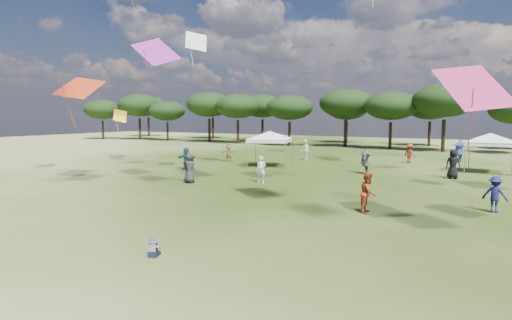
% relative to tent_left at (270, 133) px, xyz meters
% --- Properties ---
extents(ground, '(140.00, 140.00, 0.00)m').
position_rel_tent_left_xyz_m(ground, '(7.43, -22.57, -2.69)').
color(ground, '#324615').
rests_on(ground, ground).
extents(tree_line, '(108.78, 17.63, 7.77)m').
position_rel_tent_left_xyz_m(tree_line, '(9.82, 24.84, 2.74)').
color(tree_line, black).
rests_on(tree_line, ground).
extents(tent_left, '(6.07, 6.07, 3.11)m').
position_rel_tent_left_xyz_m(tent_left, '(0.00, 0.00, 0.00)').
color(tent_left, gray).
rests_on(tent_left, ground).
extents(tent_right, '(6.09, 6.09, 3.12)m').
position_rel_tent_left_xyz_m(tent_right, '(15.27, 4.21, 0.00)').
color(tent_right, gray).
rests_on(tent_right, ground).
extents(toddler, '(0.41, 0.45, 0.55)m').
position_rel_tent_left_xyz_m(toddler, '(6.81, -20.88, -2.44)').
color(toddler, black).
rests_on(toddler, ground).
extents(festival_crowd, '(28.96, 24.84, 1.92)m').
position_rel_tent_left_xyz_m(festival_crowd, '(8.64, 0.52, -1.80)').
color(festival_crowd, '#171950').
rests_on(festival_crowd, ground).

